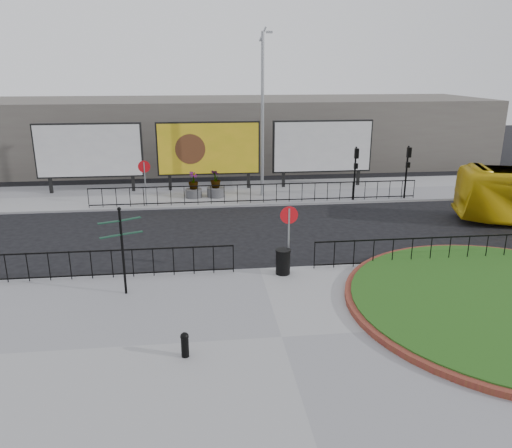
{
  "coord_description": "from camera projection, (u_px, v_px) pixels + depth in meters",
  "views": [
    {
      "loc": [
        -2.13,
        -17.12,
        7.29
      ],
      "look_at": [
        -0.07,
        0.59,
        1.67
      ],
      "focal_mm": 35.0,
      "sensor_mm": 36.0,
      "label": 1
    }
  ],
  "objects": [
    {
      "name": "billboard_mid",
      "position": [
        209.0,
        149.0,
        29.98
      ],
      "size": [
        6.2,
        0.31,
        4.1
      ],
      "color": "black",
      "rests_on": "pavement_far"
    },
    {
      "name": "fingerpost_sign",
      "position": [
        122.0,
        242.0,
        16.01
      ],
      "size": [
        1.34,
        0.76,
        2.97
      ],
      "rotation": [
        0.0,
        0.0,
        0.37
      ],
      "color": "black",
      "rests_on": "pavement_near"
    },
    {
      "name": "planter_b",
      "position": [
        216.0,
        187.0,
        28.72
      ],
      "size": [
        1.02,
        1.02,
        1.58
      ],
      "color": "#4C4C4F",
      "rests_on": "pavement_far"
    },
    {
      "name": "billboard_right",
      "position": [
        322.0,
        147.0,
        30.75
      ],
      "size": [
        6.2,
        0.31,
        4.1
      ],
      "color": "black",
      "rests_on": "pavement_far"
    },
    {
      "name": "building_backdrop",
      "position": [
        225.0,
        132.0,
        38.73
      ],
      "size": [
        40.0,
        10.0,
        5.0
      ],
      "primitive_type": "cube",
      "color": "#5A574F",
      "rests_on": "ground"
    },
    {
      "name": "railing_near_left",
      "position": [
        91.0,
        265.0,
        17.49
      ],
      "size": [
        10.0,
        0.1,
        1.1
      ],
      "primitive_type": null,
      "color": "black",
      "rests_on": "pavement_near"
    },
    {
      "name": "ground",
      "position": [
        260.0,
        271.0,
        18.64
      ],
      "size": [
        90.0,
        90.0,
        0.0
      ],
      "primitive_type": "plane",
      "color": "black",
      "rests_on": "ground"
    },
    {
      "name": "railing_near_right",
      "position": [
        431.0,
        250.0,
        18.87
      ],
      "size": [
        9.0,
        0.1,
        1.1
      ],
      "primitive_type": null,
      "color": "black",
      "rests_on": "pavement_near"
    },
    {
      "name": "railing_far",
      "position": [
        257.0,
        193.0,
        27.36
      ],
      "size": [
        18.0,
        0.1,
        1.1
      ],
      "primitive_type": null,
      "color": "black",
      "rests_on": "pavement_far"
    },
    {
      "name": "planter_a",
      "position": [
        193.0,
        188.0,
        28.58
      ],
      "size": [
        0.94,
        0.94,
        1.49
      ],
      "color": "#4C4C4F",
      "rests_on": "pavement_far"
    },
    {
      "name": "bollard",
      "position": [
        185.0,
        343.0,
        12.83
      ],
      "size": [
        0.22,
        0.22,
        0.69
      ],
      "color": "black",
      "rests_on": "pavement_near"
    },
    {
      "name": "lamp_post",
      "position": [
        263.0,
        113.0,
        27.78
      ],
      "size": [
        0.74,
        0.18,
        9.23
      ],
      "color": "gray",
      "rests_on": "pavement_far"
    },
    {
      "name": "pavement_near",
      "position": [
        282.0,
        339.0,
        13.88
      ],
      "size": [
        30.0,
        10.0,
        0.12
      ],
      "primitive_type": "cube",
      "color": "gray",
      "rests_on": "ground"
    },
    {
      "name": "speed_sign_near",
      "position": [
        289.0,
        225.0,
        17.8
      ],
      "size": [
        0.64,
        0.07,
        2.47
      ],
      "color": "gray",
      "rests_on": "pavement_near"
    },
    {
      "name": "signal_pole_a",
      "position": [
        356.0,
        165.0,
        27.57
      ],
      "size": [
        0.22,
        0.26,
        3.0
      ],
      "color": "black",
      "rests_on": "pavement_far"
    },
    {
      "name": "speed_sign_far",
      "position": [
        145.0,
        173.0,
        26.42
      ],
      "size": [
        0.64,
        0.07,
        2.47
      ],
      "color": "gray",
      "rests_on": "pavement_far"
    },
    {
      "name": "pavement_far",
      "position": [
        235.0,
        193.0,
        29.99
      ],
      "size": [
        44.0,
        6.0,
        0.12
      ],
      "primitive_type": "cube",
      "color": "gray",
      "rests_on": "ground"
    },
    {
      "name": "billboard_left",
      "position": [
        89.0,
        151.0,
        29.21
      ],
      "size": [
        6.2,
        0.31,
        4.1
      ],
      "color": "black",
      "rests_on": "pavement_far"
    },
    {
      "name": "litter_bin",
      "position": [
        283.0,
        262.0,
        17.98
      ],
      "size": [
        0.56,
        0.56,
        0.93
      ],
      "color": "black",
      "rests_on": "pavement_near"
    },
    {
      "name": "signal_pole_b",
      "position": [
        408.0,
        164.0,
        27.9
      ],
      "size": [
        0.22,
        0.26,
        3.0
      ],
      "color": "black",
      "rests_on": "pavement_far"
    }
  ]
}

